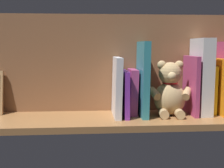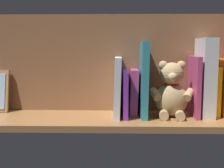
# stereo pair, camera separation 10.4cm
# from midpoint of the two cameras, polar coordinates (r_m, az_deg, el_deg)

# --- Properties ---
(ground_plane) EXTENTS (1.17, 0.26, 0.02)m
(ground_plane) POSITION_cam_midpoint_polar(r_m,az_deg,el_deg) (1.06, -2.82, -6.89)
(ground_plane) COLOR #9E6B3D
(shelf_back_panel) EXTENTS (1.17, 0.02, 0.37)m
(shelf_back_panel) POSITION_cam_midpoint_polar(r_m,az_deg,el_deg) (1.14, -3.03, 4.03)
(shelf_back_panel) COLOR brown
(shelf_back_panel) RESTS_ON ground_plane
(book_3) EXTENTS (0.02, 0.17, 0.20)m
(book_3) POSITION_cam_midpoint_polar(r_m,az_deg,el_deg) (1.14, 17.66, -0.48)
(book_3) COLOR orange
(book_3) RESTS_ON ground_plane
(book_4) EXTENTS (0.02, 0.11, 0.18)m
(book_4) POSITION_cam_midpoint_polar(r_m,az_deg,el_deg) (1.16, 15.84, -0.99)
(book_4) COLOR yellow
(book_4) RESTS_ON ground_plane
(dictionary_thick_white) EXTENTS (0.05, 0.14, 0.28)m
(dictionary_thick_white) POSITION_cam_midpoint_polar(r_m,az_deg,el_deg) (1.12, 14.29, 1.42)
(dictionary_thick_white) COLOR silver
(dictionary_thick_white) RESTS_ON ground_plane
(book_5) EXTENTS (0.02, 0.15, 0.21)m
(book_5) POSITION_cam_midpoint_polar(r_m,az_deg,el_deg) (1.11, 12.40, -0.25)
(book_5) COLOR #B23F72
(book_5) RESTS_ON ground_plane
(teddy_bear) EXTENTS (0.16, 0.13, 0.20)m
(teddy_bear) POSITION_cam_midpoint_polar(r_m,az_deg,el_deg) (1.08, 8.41, -1.42)
(teddy_bear) COLOR tan
(teddy_bear) RESTS_ON ground_plane
(book_6) EXTENTS (0.03, 0.16, 0.27)m
(book_6) POSITION_cam_midpoint_polar(r_m,az_deg,el_deg) (1.06, 3.16, 1.00)
(book_6) COLOR teal
(book_6) RESTS_ON ground_plane
(book_7) EXTENTS (0.03, 0.11, 0.17)m
(book_7) POSITION_cam_midpoint_polar(r_m,az_deg,el_deg) (1.09, 1.21, -1.50)
(book_7) COLOR #B23F72
(book_7) RESTS_ON ground_plane
(book_8) EXTENTS (0.02, 0.16, 0.16)m
(book_8) POSITION_cam_midpoint_polar(r_m,az_deg,el_deg) (1.06, -0.31, -1.78)
(book_8) COLOR purple
(book_8) RESTS_ON ground_plane
(book_9) EXTENTS (0.03, 0.17, 0.21)m
(book_9) POSITION_cam_midpoint_polar(r_m,az_deg,el_deg) (1.06, -1.84, -0.55)
(book_9) COLOR silver
(book_9) RESTS_ON ground_plane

